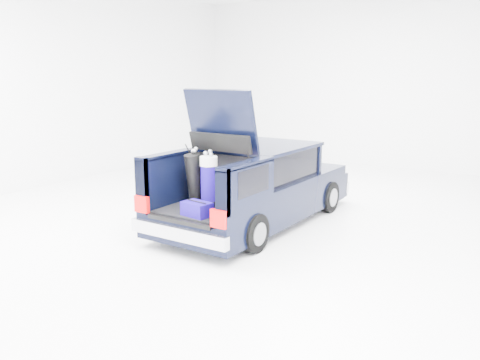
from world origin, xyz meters
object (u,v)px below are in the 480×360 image
Objects in this scene: black_golf_bag at (195,179)px; blue_duffel at (197,209)px; red_suitcase at (239,192)px; blue_golf_bag at (209,181)px; car at (258,186)px.

blue_duffel is at bearing -47.89° from black_golf_bag.
blue_golf_bag is (-0.51, -0.10, 0.14)m from red_suitcase.
car is 1.44m from red_suitcase.
red_suitcase reaches higher than blue_duffel.
blue_duffel is at bearing -86.40° from car.
blue_duffel is (0.47, -0.55, -0.32)m from black_golf_bag.
blue_golf_bag is (-0.04, -1.45, 0.35)m from car.
car is 4.93× the size of black_golf_bag.
blue_golf_bag is at bearing -2.24° from black_golf_bag.
black_golf_bag is 0.31m from blue_golf_bag.
black_golf_bag is at bearing 139.10° from blue_duffel.
black_golf_bag is at bearing -166.27° from blue_golf_bag.
red_suitcase is 0.83m from black_golf_bag.
black_golf_bag is 1.01× the size of blue_golf_bag.
car reaches higher than blue_duffel.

